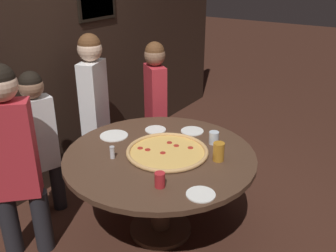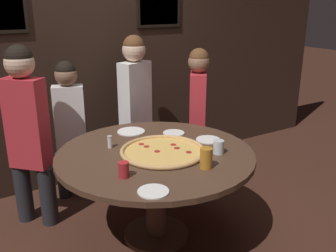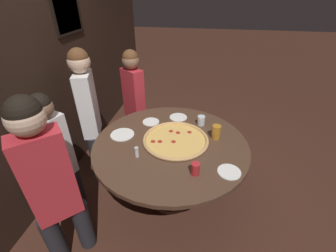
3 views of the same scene
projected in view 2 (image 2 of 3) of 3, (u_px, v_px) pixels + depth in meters
ground_plane at (156, 236)px, 3.05m from camera, size 24.00×24.00×0.00m
back_wall at (88, 55)px, 3.72m from camera, size 6.40×0.08×2.60m
dining_table at (156, 169)px, 2.86m from camera, size 1.49×1.49×0.74m
giant_pizza at (163, 151)px, 2.79m from camera, size 0.64×0.64×0.03m
drink_cup_centre_back at (218, 147)px, 2.77m from camera, size 0.08×0.08×0.10m
drink_cup_far_right at (206, 158)px, 2.52m from camera, size 0.09×0.09×0.14m
drink_cup_by_shaker at (124, 170)px, 2.39m from camera, size 0.07×0.07×0.10m
white_plate_right_side at (153, 191)px, 2.22m from camera, size 0.19×0.19×0.01m
white_plate_far_back at (174, 133)px, 3.21m from camera, size 0.18×0.18×0.01m
white_plate_near_front at (208, 140)px, 3.05m from camera, size 0.20×0.20×0.01m
white_plate_left_side at (131, 131)px, 3.24m from camera, size 0.24×0.24×0.01m
condiment_shaker at (110, 142)px, 2.88m from camera, size 0.04×0.04×0.10m
diner_far_left at (70, 123)px, 3.45m from camera, size 0.35×0.23×1.32m
diner_centre_back at (27, 127)px, 2.99m from camera, size 0.36×0.37×1.51m
diner_far_right at (198, 109)px, 3.73m from camera, size 0.31×0.35×1.40m
diner_side_left at (135, 102)px, 3.75m from camera, size 0.40×0.26×1.52m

